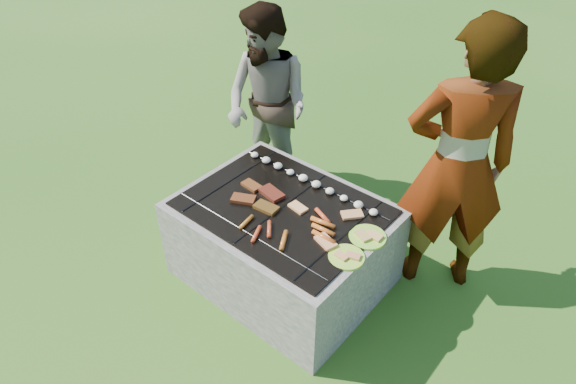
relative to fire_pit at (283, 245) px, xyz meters
name	(u,v)px	position (x,y,z in m)	size (l,w,h in m)	color
lawn	(283,274)	(0.00, 0.00, -0.28)	(60.00, 60.00, 0.00)	#214D13
fire_pit	(283,245)	(0.00, 0.00, 0.00)	(1.30, 1.00, 0.62)	gray
mushrooms	(309,181)	(-0.03, 0.30, 0.35)	(1.05, 0.06, 0.04)	#EAE4C6
pork_slabs	(260,197)	(-0.17, -0.03, 0.34)	(0.38, 0.30, 0.02)	#98501B
sausages	(299,229)	(0.22, -0.11, 0.34)	(0.54, 0.49, 0.03)	orange
bread_on_grate	(328,222)	(0.31, 0.05, 0.34)	(0.46, 0.43, 0.02)	#F5AD7D
plate_far	(368,237)	(0.56, 0.11, 0.33)	(0.29, 0.29, 0.03)	#D9F33A
plate_near	(347,257)	(0.56, -0.11, 0.33)	(0.22, 0.22, 0.03)	yellow
cook	(457,166)	(0.79, 0.68, 0.64)	(0.67, 0.44, 1.84)	gray
bystander	(267,106)	(-0.77, 0.72, 0.48)	(0.74, 0.58, 1.53)	gray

